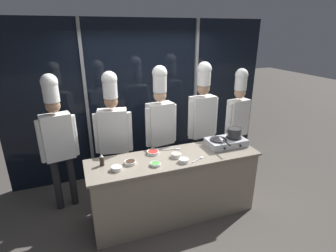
% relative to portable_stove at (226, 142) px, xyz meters
% --- Properties ---
extents(ground_plane, '(24.00, 24.00, 0.00)m').
position_rel_portable_stove_xyz_m(ground_plane, '(-0.83, -0.06, -0.98)').
color(ground_plane, '#47423D').
extents(window_wall_back, '(4.60, 0.09, 2.70)m').
position_rel_portable_stove_xyz_m(window_wall_back, '(-0.83, 1.39, 0.37)').
color(window_wall_back, black).
rests_on(window_wall_back, ground_plane).
extents(demo_counter, '(2.32, 0.66, 0.92)m').
position_rel_portable_stove_xyz_m(demo_counter, '(-0.83, -0.06, -0.52)').
color(demo_counter, gray).
rests_on(demo_counter, ground_plane).
extents(portable_stove, '(0.56, 0.35, 0.12)m').
position_rel_portable_stove_xyz_m(portable_stove, '(0.00, 0.00, 0.00)').
color(portable_stove, '#B2B5BA').
rests_on(portable_stove, demo_counter).
extents(frying_pan, '(0.25, 0.42, 0.05)m').
position_rel_portable_stove_xyz_m(frying_pan, '(-0.13, -0.00, 0.08)').
color(frying_pan, '#232326').
rests_on(frying_pan, portable_stove).
extents(stock_pot, '(0.23, 0.20, 0.14)m').
position_rel_portable_stove_xyz_m(stock_pot, '(0.13, 0.00, 0.13)').
color(stock_pot, '#333335').
rests_on(stock_pot, portable_stove).
extents(squeeze_bottle_soy, '(0.06, 0.06, 0.15)m').
position_rel_portable_stove_xyz_m(squeeze_bottle_soy, '(-1.77, 0.03, 0.02)').
color(squeeze_bottle_soy, '#332319').
rests_on(squeeze_bottle_soy, demo_counter).
extents(prep_bowl_rice, '(0.13, 0.13, 0.05)m').
position_rel_portable_stove_xyz_m(prep_bowl_rice, '(-0.78, -0.25, -0.03)').
color(prep_bowl_rice, white).
rests_on(prep_bowl_rice, demo_counter).
extents(prep_bowl_garlic, '(0.14, 0.14, 0.05)m').
position_rel_portable_stove_xyz_m(prep_bowl_garlic, '(-1.62, -0.15, -0.03)').
color(prep_bowl_garlic, white).
rests_on(prep_bowl_garlic, demo_counter).
extents(prep_bowl_shrimp, '(0.14, 0.14, 0.05)m').
position_rel_portable_stove_xyz_m(prep_bowl_shrimp, '(-0.81, -0.08, -0.03)').
color(prep_bowl_shrimp, white).
rests_on(prep_bowl_shrimp, demo_counter).
extents(prep_bowl_bell_pepper, '(0.17, 0.17, 0.04)m').
position_rel_portable_stove_xyz_m(prep_bowl_bell_pepper, '(-1.07, 0.12, -0.03)').
color(prep_bowl_bell_pepper, white).
rests_on(prep_bowl_bell_pepper, demo_counter).
extents(prep_bowl_soy_glaze, '(0.15, 0.15, 0.04)m').
position_rel_portable_stove_xyz_m(prep_bowl_soy_glaze, '(-1.43, -0.06, -0.03)').
color(prep_bowl_soy_glaze, white).
rests_on(prep_bowl_soy_glaze, demo_counter).
extents(prep_bowl_scallions, '(0.13, 0.13, 0.04)m').
position_rel_portable_stove_xyz_m(prep_bowl_scallions, '(-1.14, -0.20, -0.04)').
color(prep_bowl_scallions, white).
rests_on(prep_bowl_scallions, demo_counter).
extents(serving_spoon_slotted, '(0.21, 0.12, 0.02)m').
position_rel_portable_stove_xyz_m(serving_spoon_slotted, '(-0.54, -0.24, -0.05)').
color(serving_spoon_slotted, '#B2B5BA').
rests_on(serving_spoon_slotted, demo_counter).
extents(serving_spoon_solid, '(0.27, 0.08, 0.02)m').
position_rel_portable_stove_xyz_m(serving_spoon_solid, '(-0.74, 0.14, -0.05)').
color(serving_spoon_solid, '#B2B5BA').
rests_on(serving_spoon_solid, demo_counter).
extents(chef_head, '(0.50, 0.27, 2.00)m').
position_rel_portable_stove_xyz_m(chef_head, '(-2.27, 0.67, 0.20)').
color(chef_head, '#232326').
rests_on(chef_head, ground_plane).
extents(chef_sous, '(0.54, 0.29, 1.99)m').
position_rel_portable_stove_xyz_m(chef_sous, '(-1.51, 0.66, 0.17)').
color(chef_sous, '#232326').
rests_on(chef_sous, ground_plane).
extents(chef_line, '(0.52, 0.27, 2.04)m').
position_rel_portable_stove_xyz_m(chef_line, '(-0.78, 0.65, 0.22)').
color(chef_line, '#2D3856').
rests_on(chef_line, ground_plane).
extents(chef_pastry, '(0.54, 0.26, 2.06)m').
position_rel_portable_stove_xyz_m(chef_pastry, '(-0.06, 0.65, 0.24)').
color(chef_pastry, '#232326').
rests_on(chef_pastry, ground_plane).
extents(chef_apprentice, '(0.47, 0.24, 1.93)m').
position_rel_portable_stove_xyz_m(chef_apprentice, '(0.61, 0.61, 0.18)').
color(chef_apprentice, '#232326').
rests_on(chef_apprentice, ground_plane).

